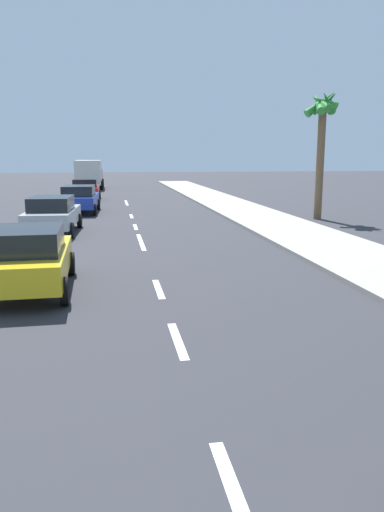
# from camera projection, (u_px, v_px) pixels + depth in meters

# --- Properties ---
(ground_plane) EXTENTS (160.00, 160.00, 0.00)m
(ground_plane) POSITION_uv_depth(u_px,v_px,m) (140.00, 239.00, 19.53)
(ground_plane) COLOR #2D2D33
(sidewalk_strip) EXTENTS (3.60, 80.00, 0.14)m
(sidewalk_strip) POSITION_uv_depth(u_px,v_px,m) (282.00, 226.00, 22.51)
(sidewalk_strip) COLOR #9E998E
(sidewalk_strip) RESTS_ON ground
(lane_stripe_1) EXTENTS (0.16, 1.80, 0.01)m
(lane_stripe_1) POSITION_uv_depth(u_px,v_px,m) (235.00, 495.00, 4.81)
(lane_stripe_1) COLOR white
(lane_stripe_1) RESTS_ON ground
(lane_stripe_2) EXTENTS (0.16, 1.80, 0.01)m
(lane_stripe_2) POSITION_uv_depth(u_px,v_px,m) (178.00, 340.00, 8.83)
(lane_stripe_2) COLOR white
(lane_stripe_2) RESTS_ON ground
(lane_stripe_3) EXTENTS (0.16, 1.80, 0.01)m
(lane_stripe_3) POSITION_uv_depth(u_px,v_px,m) (158.00, 289.00, 12.23)
(lane_stripe_3) COLOR white
(lane_stripe_3) RESTS_ON ground
(lane_stripe_4) EXTENTS (0.16, 1.80, 0.01)m
(lane_stripe_4) POSITION_uv_depth(u_px,v_px,m) (143.00, 246.00, 18.02)
(lane_stripe_4) COLOR white
(lane_stripe_4) RESTS_ON ground
(lane_stripe_5) EXTENTS (0.16, 1.80, 0.01)m
(lane_stripe_5) POSITION_uv_depth(u_px,v_px,m) (140.00, 238.00, 19.80)
(lane_stripe_5) COLOR white
(lane_stripe_5) RESTS_ON ground
(lane_stripe_6) EXTENTS (0.16, 1.80, 0.01)m
(lane_stripe_6) POSITION_uv_depth(u_px,v_px,m) (135.00, 227.00, 22.81)
(lane_stripe_6) COLOR white
(lane_stripe_6) RESTS_ON ground
(lane_stripe_7) EXTENTS (0.16, 1.80, 0.01)m
(lane_stripe_7) POSITION_uv_depth(u_px,v_px,m) (131.00, 216.00, 26.88)
(lane_stripe_7) COLOR white
(lane_stripe_7) RESTS_ON ground
(lane_stripe_8) EXTENTS (0.16, 1.80, 0.01)m
(lane_stripe_8) POSITION_uv_depth(u_px,v_px,m) (126.00, 202.00, 35.39)
(lane_stripe_8) COLOR white
(lane_stripe_8) RESTS_ON ground
(lane_stripe_9) EXTENTS (0.16, 1.80, 0.01)m
(lane_stripe_9) POSITION_uv_depth(u_px,v_px,m) (127.00, 204.00, 33.55)
(lane_stripe_9) COLOR white
(lane_stripe_9) RESTS_ON ground
(parked_car_yellow) EXTENTS (2.02, 4.25, 1.57)m
(parked_car_yellow) POSITION_uv_depth(u_px,v_px,m) (29.00, 257.00, 11.92)
(parked_car_yellow) COLOR gold
(parked_car_yellow) RESTS_ON ground
(parked_car_silver) EXTENTS (2.24, 4.53, 1.57)m
(parked_car_silver) POSITION_uv_depth(u_px,v_px,m) (52.00, 214.00, 20.85)
(parked_car_silver) COLOR #B7BABF
(parked_car_silver) RESTS_ON ground
(parked_car_blue) EXTENTS (2.28, 4.67, 1.57)m
(parked_car_blue) POSITION_uv_depth(u_px,v_px,m) (79.00, 198.00, 28.38)
(parked_car_blue) COLOR #1E389E
(parked_car_blue) RESTS_ON ground
(parked_car_red) EXTENTS (2.11, 4.55, 1.57)m
(parked_car_red) POSITION_uv_depth(u_px,v_px,m) (86.00, 189.00, 36.38)
(parked_car_red) COLOR red
(parked_car_red) RESTS_ON ground
(delivery_truck) EXTENTS (2.76, 6.28, 2.80)m
(delivery_truck) POSITION_uv_depth(u_px,v_px,m) (89.00, 174.00, 48.43)
(delivery_truck) COLOR maroon
(delivery_truck) RESTS_ON ground
(palm_tree_far) EXTENTS (1.77, 1.91, 6.60)m
(palm_tree_far) POSITION_uv_depth(u_px,v_px,m) (322.00, 120.00, 24.75)
(palm_tree_far) COLOR brown
(palm_tree_far) RESTS_ON ground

